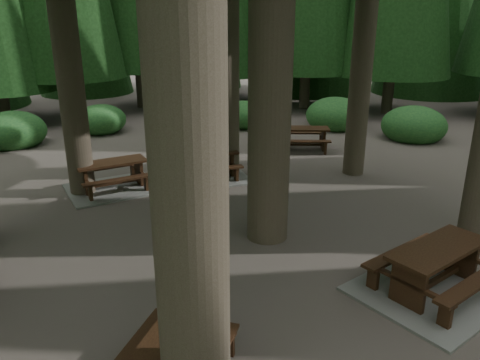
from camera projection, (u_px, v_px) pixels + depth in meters
ground at (242, 250)px, 9.24m from camera, size 80.00×80.00×0.00m
picnic_table_a at (435, 276)px, 7.76m from camera, size 2.53×2.11×0.84m
picnic_table_c at (206, 170)px, 13.24m from camera, size 2.73×2.46×0.78m
picnic_table_d at (303, 135)px, 16.03m from camera, size 2.27×2.21×0.77m
picnic_table_e at (173, 350)px, 5.83m from camera, size 2.01×1.96×0.68m
picnic_table_f at (113, 180)px, 12.39m from camera, size 2.49×2.14×0.78m
shrub_ring at (248, 211)px, 10.07m from camera, size 23.86×24.64×1.49m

